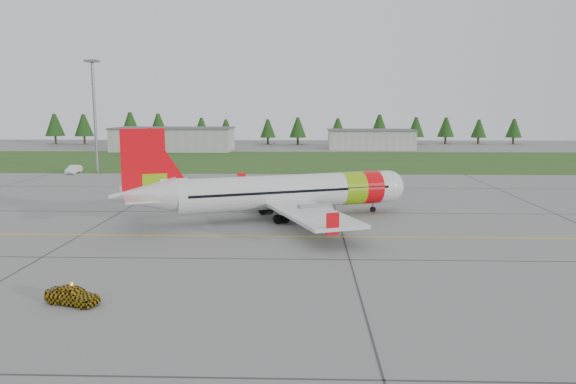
{
  "coord_description": "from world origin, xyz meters",
  "views": [
    {
      "loc": [
        6.45,
        -43.71,
        12.19
      ],
      "look_at": [
        4.61,
        14.01,
        3.33
      ],
      "focal_mm": 35.0,
      "sensor_mm": 36.0,
      "label": 1
    }
  ],
  "objects": [
    {
      "name": "floodlight_mast",
      "position": [
        -32.0,
        58.0,
        10.0
      ],
      "size": [
        0.5,
        0.5,
        20.0
      ],
      "primitive_type": "cylinder",
      "color": "slate",
      "rests_on": "ground"
    },
    {
      "name": "grass_strip",
      "position": [
        0.0,
        82.0,
        0.01
      ],
      "size": [
        320.0,
        50.0,
        0.03
      ],
      "primitive_type": "cube",
      "color": "#30561E",
      "rests_on": "ground"
    },
    {
      "name": "aircraft",
      "position": [
        3.86,
        16.72,
        2.89
      ],
      "size": [
        31.62,
        30.04,
        10.01
      ],
      "rotation": [
        0.0,
        0.0,
        0.37
      ],
      "color": "silver",
      "rests_on": "ground"
    },
    {
      "name": "hangar_west",
      "position": [
        -30.0,
        110.0,
        3.0
      ],
      "size": [
        32.0,
        14.0,
        6.0
      ],
      "primitive_type": "cube",
      "color": "#A8A8A3",
      "rests_on": "ground"
    },
    {
      "name": "taxi_guideline",
      "position": [
        0.0,
        8.0,
        0.01
      ],
      "size": [
        120.0,
        0.25,
        0.02
      ],
      "primitive_type": "cube",
      "color": "gold",
      "rests_on": "ground"
    },
    {
      "name": "follow_me_car",
      "position": [
        -8.0,
        -10.74,
        1.77
      ],
      "size": [
        1.59,
        1.73,
        3.54
      ],
      "primitive_type": "imported",
      "rotation": [
        0.0,
        0.0,
        1.25
      ],
      "color": "#CA9B0B",
      "rests_on": "ground"
    },
    {
      "name": "treeline",
      "position": [
        0.0,
        138.0,
        5.0
      ],
      "size": [
        160.0,
        8.0,
        10.0
      ],
      "primitive_type": null,
      "color": "#1C3F14",
      "rests_on": "ground"
    },
    {
      "name": "ground",
      "position": [
        0.0,
        0.0,
        0.0
      ],
      "size": [
        320.0,
        320.0,
        0.0
      ],
      "primitive_type": "plane",
      "color": "gray",
      "rests_on": "ground"
    },
    {
      "name": "hangar_east",
      "position": [
        25.0,
        118.0,
        2.6
      ],
      "size": [
        24.0,
        12.0,
        5.2
      ],
      "primitive_type": "cube",
      "color": "#A8A8A3",
      "rests_on": "ground"
    },
    {
      "name": "service_van",
      "position": [
        -36.06,
        57.05,
        2.24
      ],
      "size": [
        1.56,
        1.48,
        4.47
      ],
      "primitive_type": "imported",
      "rotation": [
        0.0,
        0.0,
        -0.0
      ],
      "color": "white",
      "rests_on": "ground"
    }
  ]
}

